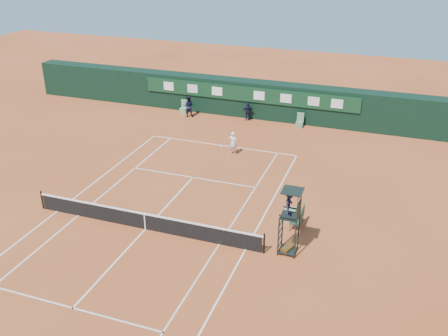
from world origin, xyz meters
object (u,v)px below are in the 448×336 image
Objects in this scene: player_bench at (299,217)px; player at (233,143)px; tennis_net at (145,221)px; cooler at (290,214)px; umpire_chair at (290,208)px.

player_bench is 0.72× the size of player.
cooler is at bearing 26.76° from tennis_net.
player is (-5.69, 7.23, 0.50)m from cooler.
tennis_net is at bearing 79.11° from player.
tennis_net is 7.73m from cooler.
umpire_chair is at bearing 116.90° from player.
player_bench is 1.86× the size of cooler.
tennis_net is 20.00× the size of cooler.
player_bench is (7.48, 2.92, 0.09)m from tennis_net.
umpire_chair is 5.30× the size of cooler.
player is at bearing 83.55° from tennis_net.
player_bench is (0.02, 2.47, -1.86)m from umpire_chair.
tennis_net is at bearing -176.55° from umpire_chair.
player_bench reaches higher than cooler.
tennis_net and player_bench have the same top height.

